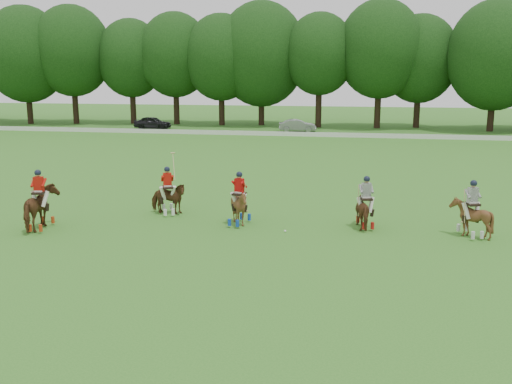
% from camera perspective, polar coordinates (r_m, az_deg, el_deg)
% --- Properties ---
extents(ground, '(180.00, 180.00, 0.00)m').
position_cam_1_polar(ground, '(20.01, -4.84, -6.27)').
color(ground, '#307220').
rests_on(ground, ground).
extents(tree_line, '(117.98, 14.32, 14.75)m').
position_cam_1_polar(tree_line, '(66.56, 6.66, 13.53)').
color(tree_line, black).
rests_on(tree_line, ground).
extents(boundary_rail, '(120.00, 0.10, 0.44)m').
position_cam_1_polar(boundary_rail, '(56.85, 5.46, 5.77)').
color(boundary_rail, white).
rests_on(boundary_rail, ground).
extents(car_left, '(4.11, 1.67, 1.40)m').
position_cam_1_polar(car_left, '(65.34, -10.29, 6.84)').
color(car_left, black).
rests_on(car_left, ground).
extents(car_mid, '(4.13, 1.98, 1.31)m').
position_cam_1_polar(car_mid, '(61.45, 4.16, 6.65)').
color(car_mid, gray).
rests_on(car_mid, ground).
extents(polo_red_a, '(1.33, 2.19, 2.43)m').
position_cam_1_polar(polo_red_a, '(24.47, -20.75, -1.47)').
color(polo_red_a, '#502A15').
rests_on(polo_red_a, ground).
extents(polo_red_b, '(1.78, 1.67, 2.69)m').
position_cam_1_polar(polo_red_b, '(25.63, -8.80, -0.57)').
color(polo_red_b, '#502A15').
rests_on(polo_red_b, ground).
extents(polo_red_c, '(1.53, 1.64, 2.24)m').
position_cam_1_polar(polo_red_c, '(23.56, -1.67, -1.42)').
color(polo_red_c, '#502A15').
rests_on(polo_red_c, ground).
extents(polo_stripe_a, '(1.15, 1.80, 2.14)m').
position_cam_1_polar(polo_stripe_a, '(23.55, 10.90, -1.74)').
color(polo_stripe_a, '#502A15').
rests_on(polo_stripe_a, ground).
extents(polo_stripe_b, '(1.60, 1.69, 2.22)m').
position_cam_1_polar(polo_stripe_b, '(23.36, 20.70, -2.34)').
color(polo_stripe_b, '#502A15').
rests_on(polo_stripe_b, ground).
extents(polo_ball, '(0.09, 0.09, 0.09)m').
position_cam_1_polar(polo_ball, '(22.68, 2.93, -3.93)').
color(polo_ball, white).
rests_on(polo_ball, ground).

